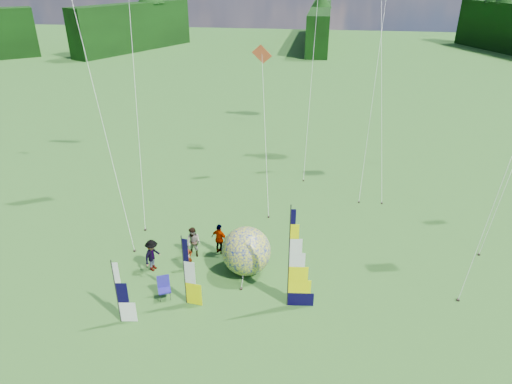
# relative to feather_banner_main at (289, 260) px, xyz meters

# --- Properties ---
(ground) EXTENTS (220.00, 220.00, 0.00)m
(ground) POSITION_rel_feather_banner_main_xyz_m (-0.73, -2.77, -2.70)
(ground) COLOR #476D2D
(ground) RESTS_ON ground
(treeline_ring) EXTENTS (210.00, 210.00, 8.00)m
(treeline_ring) POSITION_rel_feather_banner_main_xyz_m (-0.73, -2.77, 1.30)
(treeline_ring) COLOR #0B3209
(treeline_ring) RESTS_ON ground
(feather_banner_main) EXTENTS (1.45, 0.26, 5.40)m
(feather_banner_main) POSITION_rel_feather_banner_main_xyz_m (0.00, 0.00, 0.00)
(feather_banner_main) COLOR black
(feather_banner_main) RESTS_ON ground
(side_banner_left) EXTENTS (1.05, 0.22, 3.76)m
(side_banner_left) POSITION_rel_feather_banner_main_xyz_m (-4.94, -0.55, -0.82)
(side_banner_left) COLOR #F0EA00
(side_banner_left) RESTS_ON ground
(side_banner_far) EXTENTS (0.99, 0.24, 3.35)m
(side_banner_far) POSITION_rel_feather_banner_main_xyz_m (-7.62, -2.29, -1.03)
(side_banner_far) COLOR white
(side_banner_far) RESTS_ON ground
(bol_inflatable) EXTENTS (2.77, 2.77, 2.64)m
(bol_inflatable) POSITION_rel_feather_banner_main_xyz_m (-2.44, 2.45, -1.38)
(bol_inflatable) COLOR #001078
(bol_inflatable) RESTS_ON ground
(spectator_a) EXTENTS (0.67, 0.65, 1.55)m
(spectator_a) POSITION_rel_feather_banner_main_xyz_m (-5.64, 2.13, -1.92)
(spectator_a) COLOR #66594C
(spectator_a) RESTS_ON ground
(spectator_b) EXTENTS (0.97, 0.67, 1.82)m
(spectator_b) POSITION_rel_feather_banner_main_xyz_m (-5.66, 3.47, -1.79)
(spectator_b) COLOR #66594C
(spectator_b) RESTS_ON ground
(spectator_c) EXTENTS (0.75, 1.27, 1.85)m
(spectator_c) POSITION_rel_feather_banner_main_xyz_m (-7.50, 1.85, -1.77)
(spectator_c) COLOR #66594C
(spectator_c) RESTS_ON ground
(spectator_d) EXTENTS (1.19, 0.86, 1.88)m
(spectator_d) POSITION_rel_feather_banner_main_xyz_m (-4.26, 3.98, -1.76)
(spectator_d) COLOR #66594C
(spectator_d) RESTS_ON ground
(camp_chair) EXTENTS (0.89, 0.89, 1.16)m
(camp_chair) POSITION_rel_feather_banner_main_xyz_m (-6.11, -0.36, -2.12)
(camp_chair) COLOR navy
(camp_chair) RESTS_ON ground
(kite_whale) EXTENTS (9.88, 15.47, 17.84)m
(kite_whale) POSITION_rel_feather_banner_main_xyz_m (5.17, 17.51, 6.22)
(kite_whale) COLOR black
(kite_whale) RESTS_ON ground
(kite_rainbow_delta) EXTENTS (10.17, 13.08, 17.87)m
(kite_rainbow_delta) POSITION_rel_feather_banner_main_xyz_m (-10.46, 8.97, 6.23)
(kite_rainbow_delta) COLOR #FF5523
(kite_rainbow_delta) RESTS_ON ground
(small_kite_red) EXTENTS (5.07, 10.61, 10.38)m
(small_kite_red) POSITION_rel_feather_banner_main_xyz_m (-2.78, 12.41, 2.49)
(small_kite_red) COLOR #EA532E
(small_kite_red) RESTS_ON ground
(small_kite_orange) EXTENTS (5.59, 11.61, 18.94)m
(small_kite_orange) POSITION_rel_feather_banner_main_xyz_m (4.67, 15.93, 6.77)
(small_kite_orange) COLOR orange
(small_kite_orange) RESTS_ON ground
(small_kite_pink) EXTENTS (8.66, 9.38, 15.83)m
(small_kite_pink) POSITION_rel_feather_banner_main_xyz_m (-11.60, 6.28, 5.21)
(small_kite_pink) COLOR #C82369
(small_kite_pink) RESTS_ON ground
(small_kite_green) EXTENTS (7.48, 14.35, 22.86)m
(small_kite_green) POSITION_rel_feather_banner_main_xyz_m (0.11, 20.14, 8.73)
(small_kite_green) COLOR green
(small_kite_green) RESTS_ON ground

